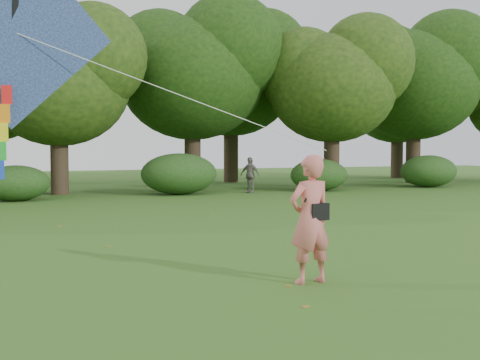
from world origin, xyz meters
name	(u,v)px	position (x,y,z in m)	size (l,w,h in m)	color
ground	(327,278)	(0.00, 0.00, 0.00)	(100.00, 100.00, 0.00)	#265114
man_kite_flyer	(310,219)	(-0.43, -0.20, 0.99)	(0.73, 0.48, 1.99)	#D26A63
bystander_right	(250,175)	(6.39, 17.62, 0.84)	(0.99, 0.41, 1.68)	slate
crossbody_bag	(318,211)	(-0.31, -0.23, 1.13)	(0.43, 0.20, 0.75)	black
flying_kite	(14,35)	(-4.63, 0.64, 3.65)	(5.82, 1.29, 3.37)	#2946B5
tree_line	(126,81)	(1.67, 22.88, 5.60)	(54.70, 15.30, 9.48)	#3A2D1E
shrub_band	(97,177)	(-0.72, 17.60, 0.86)	(39.15, 3.22, 1.88)	#264919
fallen_leaves	(288,255)	(0.38, 2.07, 0.01)	(8.52, 12.39, 0.01)	olive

